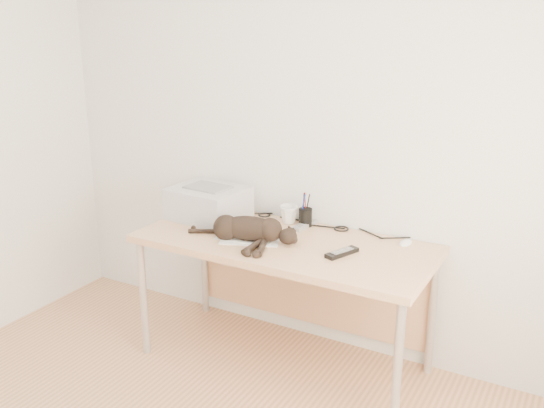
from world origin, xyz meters
The scene contains 11 objects.
wall_back centered at (0.00, 1.75, 1.30)m, with size 3.50×3.50×0.00m, color silver.
desk centered at (0.00, 1.48, 0.61)m, with size 1.60×0.70×0.74m.
printer centered at (-0.57, 1.51, 0.83)m, with size 0.44×0.38×0.20m.
papers centered at (-0.19, 1.34, 0.74)m, with size 0.39×0.32×0.01m.
cat centered at (-0.18, 1.29, 0.80)m, with size 0.64×0.31×0.14m.
mug centered at (-0.11, 1.66, 0.79)m, with size 0.11×0.11×0.10m, color white.
pen_cup centered at (-0.01, 1.66, 0.79)m, with size 0.08×0.08×0.19m.
remote_grey centered at (0.00, 1.64, 0.75)m, with size 0.05×0.20×0.02m, color gray.
remote_black centered at (0.35, 1.36, 0.75)m, with size 0.05×0.20×0.02m, color black.
mouse centered at (0.59, 1.66, 0.76)m, with size 0.06×0.11×0.03m, color white.
cable_tangle centered at (0.00, 1.70, 0.75)m, with size 1.36×0.09×0.01m, color black, non-canonical shape.
Camera 1 is at (1.42, -1.29, 1.91)m, focal length 40.00 mm.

